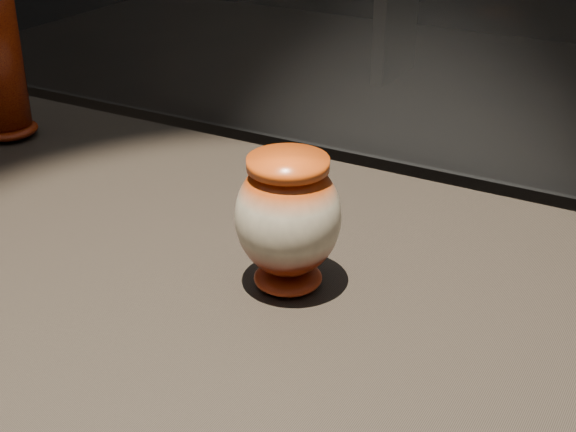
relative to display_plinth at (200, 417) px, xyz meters
The scene contains 2 objects.
display_plinth is the anchor object (origin of this frame).
main_vase 0.39m from the display_plinth, ahead, with size 0.17×0.17×0.17m.
Camera 1 is at (0.57, -0.74, 1.43)m, focal length 50.00 mm.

